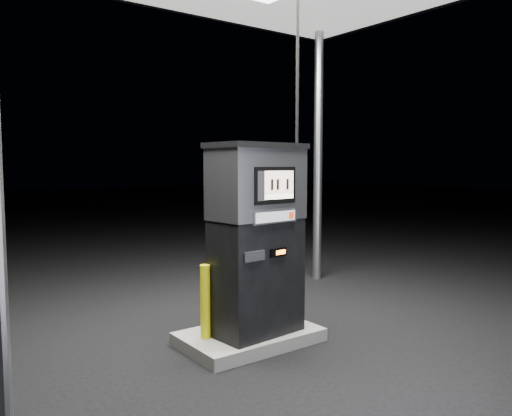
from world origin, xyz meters
TOP-DOWN VIEW (x-y plane):
  - ground at (0.00, 0.00)m, footprint 80.00×80.00m
  - pump_island at (0.00, 0.00)m, footprint 1.60×1.00m
  - fuel_dispenser at (0.04, -0.10)m, footprint 1.24×0.74m
  - bollard_left at (-0.55, 0.09)m, footprint 0.15×0.15m
  - bollard_right at (0.62, 0.13)m, footprint 0.14×0.14m

SIDE VIEW (x-z plane):
  - ground at x=0.00m, z-range 0.00..0.00m
  - pump_island at x=0.00m, z-range 0.00..0.15m
  - bollard_left at x=-0.55m, z-range 0.15..0.99m
  - bollard_right at x=0.62m, z-range 0.15..1.17m
  - fuel_dispenser at x=0.04m, z-range -1.01..3.58m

